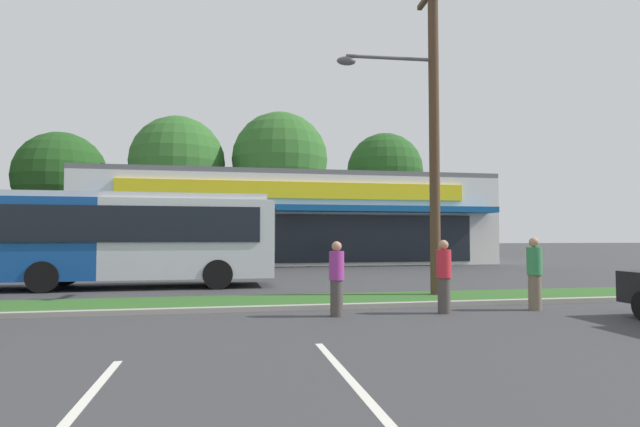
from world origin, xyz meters
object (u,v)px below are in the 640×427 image
Objects in this scene: utility_pole at (429,120)px; pedestrian_near_bench at (535,273)px; pedestrian_mid at (337,279)px; pedestrian_by_pole at (444,276)px; city_bus at (86,237)px.

utility_pole reaches higher than pedestrian_near_bench.
pedestrian_mid is (-4.93, -0.04, -0.04)m from pedestrian_near_bench.
pedestrian_near_bench is 4.93m from pedestrian_mid.
utility_pole reaches higher than pedestrian_by_pole.
city_bus is (-10.50, 4.80, -3.40)m from utility_pole.
pedestrian_near_bench is at bearing -45.02° from pedestrian_mid.
pedestrian_near_bench is 1.05× the size of pedestrian_mid.
utility_pole is 5.68× the size of pedestrian_by_pole.
pedestrian_by_pole reaches higher than pedestrian_mid.
pedestrian_near_bench is at bearing -58.83° from utility_pole.
city_bus is at bearing 155.42° from utility_pole.
pedestrian_by_pole is (-2.38, -0.08, -0.03)m from pedestrian_near_bench.
utility_pole is at bearing -25.51° from city_bus.
pedestrian_mid is (7.14, -7.43, -0.93)m from city_bus.
utility_pole is 5.77× the size of pedestrian_mid.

